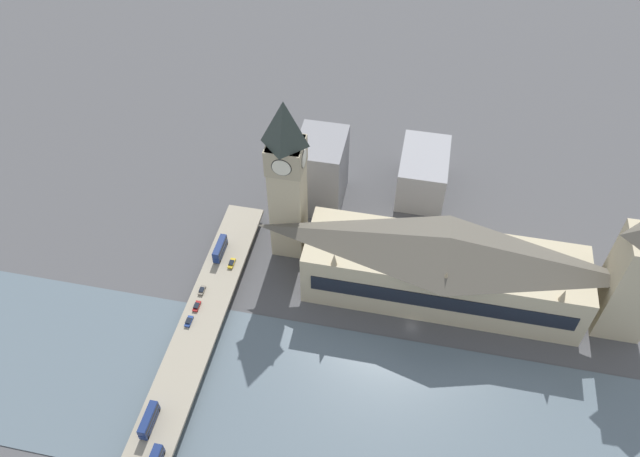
% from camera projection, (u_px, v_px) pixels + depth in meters
% --- Properties ---
extents(ground_plane, '(600.00, 600.00, 0.00)m').
position_uv_depth(ground_plane, '(411.00, 327.00, 216.16)').
color(ground_plane, '#4C4C4F').
extents(river_water, '(61.24, 360.00, 0.30)m').
position_uv_depth(river_water, '(400.00, 424.00, 191.61)').
color(river_water, slate).
rests_on(river_water, ground_plane).
extents(parliament_hall, '(26.71, 96.07, 30.15)m').
position_uv_depth(parliament_hall, '(444.00, 268.00, 214.88)').
color(parliament_hall, '#C1B28E').
rests_on(parliament_hall, ground_plane).
extents(clock_tower, '(12.86, 12.86, 67.44)m').
position_uv_depth(clock_tower, '(287.00, 177.00, 215.48)').
color(clock_tower, '#C1B28E').
rests_on(clock_tower, ground_plane).
extents(victoria_tower, '(15.86, 15.86, 53.47)m').
position_uv_depth(victoria_tower, '(637.00, 277.00, 199.62)').
color(victoria_tower, '#C1B28E').
rests_on(victoria_tower, ground_plane).
extents(road_bridge, '(154.48, 14.35, 4.59)m').
position_uv_depth(road_bridge, '(179.00, 377.00, 198.62)').
color(road_bridge, gray).
rests_on(road_bridge, ground_plane).
extents(double_decker_bus_mid, '(10.63, 2.61, 5.05)m').
position_uv_depth(double_decker_bus_mid, '(149.00, 420.00, 184.93)').
color(double_decker_bus_mid, navy).
rests_on(double_decker_bus_mid, road_bridge).
extents(double_decker_bus_rear, '(10.76, 2.51, 5.09)m').
position_uv_depth(double_decker_bus_rear, '(220.00, 248.00, 230.94)').
color(double_decker_bus_rear, navy).
rests_on(double_decker_bus_rear, road_bridge).
extents(car_northbound_mid, '(4.62, 1.90, 1.34)m').
position_uv_depth(car_northbound_mid, '(232.00, 263.00, 228.78)').
color(car_northbound_mid, gold).
rests_on(car_northbound_mid, road_bridge).
extents(car_northbound_tail, '(4.38, 1.88, 1.41)m').
position_uv_depth(car_northbound_tail, '(189.00, 321.00, 211.34)').
color(car_northbound_tail, navy).
rests_on(car_northbound_tail, road_bridge).
extents(car_southbound_lead, '(4.05, 1.80, 1.31)m').
position_uv_depth(car_southbound_lead, '(202.00, 290.00, 220.37)').
color(car_southbound_lead, slate).
rests_on(car_southbound_lead, road_bridge).
extents(car_southbound_mid, '(4.40, 1.89, 1.35)m').
position_uv_depth(car_southbound_mid, '(197.00, 306.00, 215.67)').
color(car_southbound_mid, maroon).
rests_on(car_southbound_mid, road_bridge).
extents(city_block_west, '(24.07, 18.43, 30.52)m').
position_uv_depth(city_block_west, '(321.00, 171.00, 248.39)').
color(city_block_west, gray).
rests_on(city_block_west, ground_plane).
extents(city_block_center, '(30.07, 19.03, 18.96)m').
position_uv_depth(city_block_center, '(423.00, 173.00, 256.15)').
color(city_block_center, '#939399').
rests_on(city_block_center, ground_plane).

